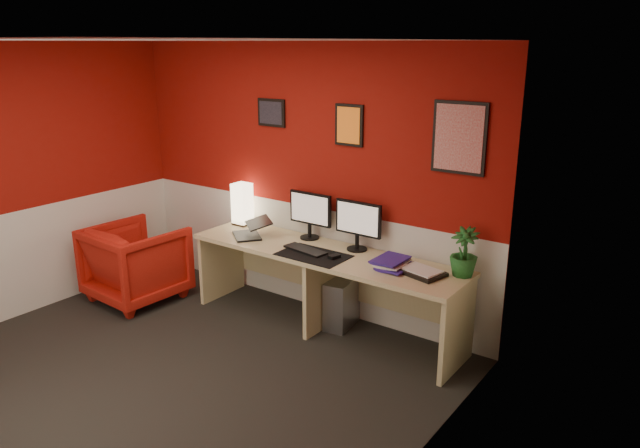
{
  "coord_description": "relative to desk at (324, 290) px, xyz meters",
  "views": [
    {
      "loc": [
        3.38,
        -2.66,
        2.49
      ],
      "look_at": [
        0.6,
        1.21,
        1.05
      ],
      "focal_mm": 33.86,
      "sensor_mm": 36.0,
      "label": 1
    }
  ],
  "objects": [
    {
      "name": "shoji_lamp",
      "position": [
        -1.15,
        0.2,
        0.56
      ],
      "size": [
        0.16,
        0.16,
        0.4
      ],
      "primitive_type": "cube",
      "color": "#FFE5B2",
      "rests_on": "desk"
    },
    {
      "name": "monitor_right",
      "position": [
        0.2,
        0.21,
        0.66
      ],
      "size": [
        0.45,
        0.06,
        0.58
      ],
      "primitive_type": "cube",
      "color": "black",
      "rests_on": "desk"
    },
    {
      "name": "wainscot_back",
      "position": [
        -0.5,
        0.34,
        0.14
      ],
      "size": [
        4.0,
        0.01,
        1.0
      ],
      "primitive_type": "cube",
      "color": "silver",
      "rests_on": "ground"
    },
    {
      "name": "wall_right",
      "position": [
        1.5,
        -1.41,
        0.89
      ],
      "size": [
        0.01,
        3.5,
        2.5
      ],
      "primitive_type": "cube",
      "color": "maroon",
      "rests_on": "ground"
    },
    {
      "name": "ground",
      "position": [
        -0.5,
        -1.41,
        -0.36
      ],
      "size": [
        4.0,
        3.5,
        0.01
      ],
      "primitive_type": "cube",
      "color": "black",
      "rests_on": "ground"
    },
    {
      "name": "mouse",
      "position": [
        0.17,
        -0.1,
        0.39
      ],
      "size": [
        0.08,
        0.11,
        0.03
      ],
      "primitive_type": "cube",
      "rotation": [
        0.0,
        0.0,
        -0.25
      ],
      "color": "black",
      "rests_on": "desk_mat"
    },
    {
      "name": "ceiling",
      "position": [
        -0.5,
        -1.41,
        2.13
      ],
      "size": [
        4.0,
        3.5,
        0.01
      ],
      "primitive_type": "cube",
      "color": "white",
      "rests_on": "ground"
    },
    {
      "name": "zen_tray",
      "position": [
        0.93,
        0.02,
        0.38
      ],
      "size": [
        0.4,
        0.32,
        0.03
      ],
      "primitive_type": "cube",
      "rotation": [
        0.0,
        0.0,
        -0.24
      ],
      "color": "black",
      "rests_on": "desk"
    },
    {
      "name": "wainscot_right",
      "position": [
        1.49,
        -1.41,
        0.14
      ],
      "size": [
        0.01,
        3.5,
        1.0
      ],
      "primitive_type": "cube",
      "color": "silver",
      "rests_on": "ground"
    },
    {
      "name": "armchair",
      "position": [
        -1.9,
        -0.56,
        0.02
      ],
      "size": [
        0.86,
        0.88,
        0.76
      ],
      "primitive_type": "imported",
      "rotation": [
        0.0,
        0.0,
        3.09
      ],
      "color": "red",
      "rests_on": "ground"
    },
    {
      "name": "potted_plant",
      "position": [
        1.21,
        0.18,
        0.56
      ],
      "size": [
        0.23,
        0.23,
        0.39
      ],
      "primitive_type": "imported",
      "rotation": [
        0.0,
        0.0,
        -0.06
      ],
      "color": "#19591E",
      "rests_on": "desk"
    },
    {
      "name": "art_right",
      "position": [
        1.04,
        0.33,
        1.42
      ],
      "size": [
        0.44,
        0.02,
        0.56
      ],
      "primitive_type": "cube",
      "color": "red",
      "rests_on": "wall_back"
    },
    {
      "name": "pc_tower",
      "position": [
        0.1,
        0.16,
        -0.14
      ],
      "size": [
        0.27,
        0.48,
        0.45
      ],
      "primitive_type": "cube",
      "rotation": [
        0.0,
        0.0,
        0.16
      ],
      "color": "#99999E",
      "rests_on": "ground"
    },
    {
      "name": "art_left",
      "position": [
        -0.85,
        0.33,
        1.49
      ],
      "size": [
        0.32,
        0.02,
        0.26
      ],
      "primitive_type": "cube",
      "color": "black",
      "rests_on": "wall_back"
    },
    {
      "name": "book_middle",
      "position": [
        0.56,
        -0.0,
        0.4
      ],
      "size": [
        0.24,
        0.31,
        0.02
      ],
      "primitive_type": "imported",
      "rotation": [
        0.0,
        0.0,
        0.07
      ],
      "color": "silver",
      "rests_on": "book_bottom"
    },
    {
      "name": "art_center",
      "position": [
        0.03,
        0.33,
        1.44
      ],
      "size": [
        0.28,
        0.02,
        0.36
      ],
      "primitive_type": "cube",
      "color": "orange",
      "rests_on": "wall_back"
    },
    {
      "name": "desk",
      "position": [
        0.0,
        0.0,
        0.0
      ],
      "size": [
        2.6,
        0.65,
        0.73
      ],
      "primitive_type": "cube",
      "color": "#CCBA83",
      "rests_on": "ground"
    },
    {
      "name": "book_bottom",
      "position": [
        0.59,
        0.01,
        0.38
      ],
      "size": [
        0.24,
        0.32,
        0.03
      ],
      "primitive_type": "imported",
      "rotation": [
        0.0,
        0.0,
        -0.03
      ],
      "color": "#331F8F",
      "rests_on": "desk"
    },
    {
      "name": "monitor_left",
      "position": [
        -0.33,
        0.23,
        0.66
      ],
      "size": [
        0.45,
        0.06,
        0.58
      ],
      "primitive_type": "cube",
      "color": "black",
      "rests_on": "desk"
    },
    {
      "name": "wainscot_left",
      "position": [
        -2.5,
        -1.41,
        0.14
      ],
      "size": [
        0.01,
        3.5,
        1.0
      ],
      "primitive_type": "cube",
      "color": "silver",
      "rests_on": "ground"
    },
    {
      "name": "book_top",
      "position": [
        0.54,
        0.0,
        0.43
      ],
      "size": [
        0.24,
        0.32,
        0.03
      ],
      "primitive_type": "imported",
      "rotation": [
        0.0,
        0.0,
        -0.02
      ],
      "color": "#331F8F",
      "rests_on": "book_middle"
    },
    {
      "name": "keyboard",
      "position": [
        -0.14,
        -0.09,
        0.38
      ],
      "size": [
        0.44,
        0.2,
        0.02
      ],
      "primitive_type": "cube",
      "rotation": [
        0.0,
        0.0,
        -0.15
      ],
      "color": "black",
      "rests_on": "desk_mat"
    },
    {
      "name": "desk_mat",
      "position": [
        -0.02,
        -0.13,
        0.37
      ],
      "size": [
        0.6,
        0.38,
        0.01
      ],
      "primitive_type": "cube",
      "color": "black",
      "rests_on": "desk"
    },
    {
      "name": "wall_back",
      "position": [
        -0.5,
        0.34,
        0.89
      ],
      "size": [
        4.0,
        0.01,
        2.5
      ],
      "primitive_type": "cube",
      "color": "maroon",
      "rests_on": "ground"
    },
    {
      "name": "wall_left",
      "position": [
        -2.5,
        -1.41,
        0.89
      ],
      "size": [
        0.01,
        3.5,
        2.5
      ],
      "primitive_type": "cube",
      "color": "maroon",
      "rests_on": "ground"
    },
    {
      "name": "laptop",
      "position": [
        -0.84,
        -0.08,
        0.47
      ],
      "size": [
        0.4,
        0.38,
        0.22
      ],
      "primitive_type": "cube",
      "rotation": [
        0.0,
        0.0,
        -0.67
      ],
      "color": "black",
      "rests_on": "desk"
    }
  ]
}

